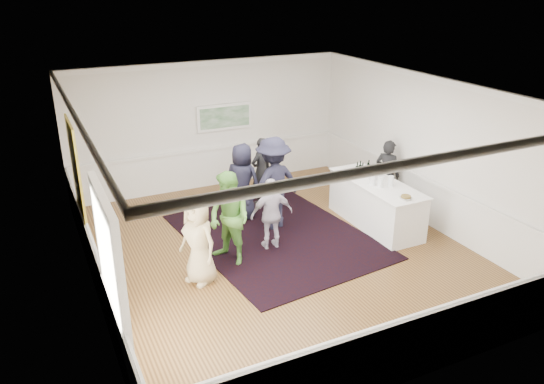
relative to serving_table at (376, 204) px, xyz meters
name	(u,v)px	position (x,y,z in m)	size (l,w,h in m)	color
floor	(280,251)	(-2.42, -0.21, -0.50)	(8.00, 8.00, 0.00)	brown
ceiling	(281,90)	(-2.42, -0.21, 2.70)	(7.00, 8.00, 0.02)	white
wall_left	(85,209)	(-5.92, -0.21, 1.10)	(0.02, 8.00, 3.20)	white
wall_right	(427,151)	(1.08, -0.21, 1.10)	(0.02, 8.00, 3.20)	white
wall_back	(209,125)	(-2.42, 3.79, 1.10)	(7.00, 0.02, 3.20)	white
wall_front	(424,278)	(-2.42, -4.21, 1.10)	(7.00, 0.02, 3.20)	white
wainscoting	(280,229)	(-2.42, -0.21, 0.00)	(7.00, 8.00, 1.00)	white
mirror	(76,171)	(-5.87, 1.09, 1.30)	(0.05, 1.25, 1.85)	yellow
doorway	(110,273)	(-5.86, -2.11, 0.92)	(0.10, 1.78, 2.56)	white
landscape_painting	(225,117)	(-2.02, 3.74, 1.28)	(1.44, 0.06, 0.66)	white
area_rug	(276,236)	(-2.20, 0.41, -0.49)	(3.31, 4.35, 0.02)	black
serving_table	(376,204)	(0.00, 0.00, 0.00)	(0.93, 2.44, 0.99)	white
bartender	(387,174)	(0.78, 0.68, 0.32)	(0.60, 0.39, 1.64)	black
guest_tan	(198,241)	(-4.17, -0.58, 0.31)	(0.79, 0.51, 1.61)	tan
guest_green	(229,219)	(-3.43, -0.16, 0.40)	(0.87, 0.68, 1.79)	#60A843
guest_lilac	(272,214)	(-2.49, 0.01, 0.24)	(0.86, 0.36, 1.47)	#BBB1C6
guest_dark_a	(273,183)	(-2.05, 0.86, 0.51)	(1.30, 0.75, 2.01)	#1C1B2E
guest_dark_b	(261,171)	(-1.72, 2.16, 0.31)	(0.59, 0.39, 1.62)	black
guest_navy	(242,181)	(-2.44, 1.62, 0.36)	(0.84, 0.55, 1.71)	#1C1B2E
wine_bottles	(363,168)	(0.00, 0.54, 0.65)	(0.37, 0.25, 0.31)	black
juice_pitchers	(381,181)	(-0.06, -0.21, 0.61)	(0.42, 0.33, 0.24)	#64B741
ice_bucket	(374,174)	(0.06, 0.21, 0.61)	(0.26, 0.26, 0.24)	silver
nut_bowl	(406,198)	(-0.05, -1.00, 0.53)	(0.23, 0.23, 0.08)	white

